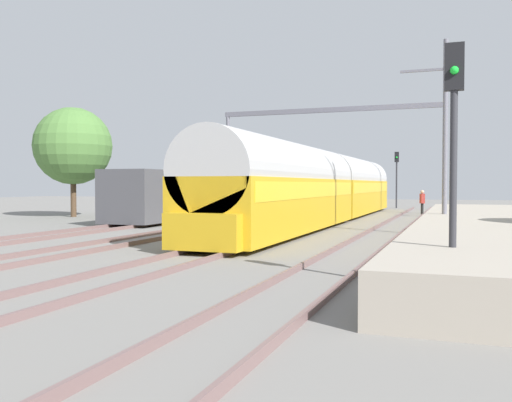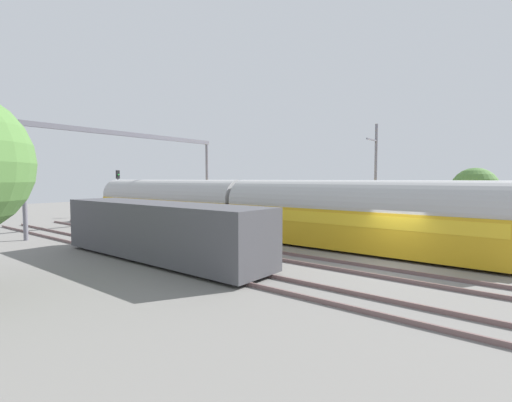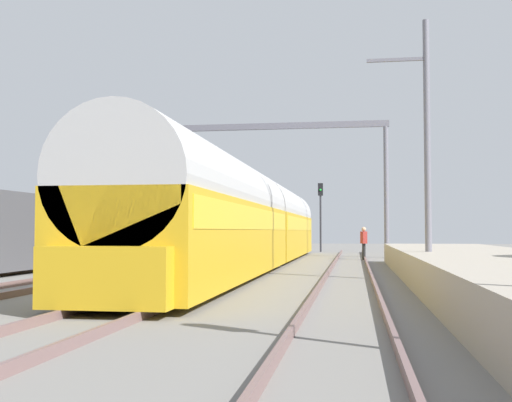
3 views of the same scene
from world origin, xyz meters
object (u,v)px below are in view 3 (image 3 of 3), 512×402
freight_car (52,232)px  railway_signal_far (321,208)px  person_crossing (364,240)px  catenary_gantry (244,156)px  passenger_train (252,220)px

freight_car → railway_signal_far: size_ratio=2.61×
person_crossing → railway_signal_far: 12.56m
catenary_gantry → passenger_train: bearing=-78.1°
passenger_train → railway_signal_far: bearing=84.3°
passenger_train → railway_signal_far: (1.92, 19.20, 1.22)m
passenger_train → railway_signal_far: size_ratio=6.60×
freight_car → person_crossing: size_ratio=7.51×
person_crossing → railway_signal_far: size_ratio=0.35×
railway_signal_far → catenary_gantry: bearing=-113.1°
railway_signal_far → freight_car: bearing=-116.0°
person_crossing → passenger_train: bearing=124.4°
freight_car → person_crossing: (13.14, 8.95, -0.44)m
freight_car → catenary_gantry: catenary_gantry is taller
freight_car → person_crossing: 15.90m
person_crossing → catenary_gantry: 8.88m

